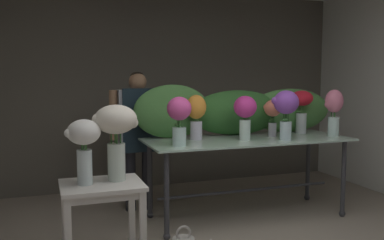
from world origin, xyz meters
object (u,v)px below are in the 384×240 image
(vase_violet_lilies, at_px, (286,108))
(vase_coral_carnations, at_px, (272,113))
(vase_crimson_hydrangea, at_px, (301,106))
(vase_rosy_snapdragons, at_px, (334,109))
(vase_cream_lisianthus_tall, at_px, (116,130))
(vase_fuchsia_ranunculus, at_px, (179,116))
(side_table_white, at_px, (102,198))
(vase_sunset_peonies, at_px, (196,114))
(vase_white_roses_tall, at_px, (84,143))
(vase_magenta_anemones, at_px, (245,113))
(display_table_glass, at_px, (247,150))
(florist, at_px, (138,126))

(vase_violet_lilies, distance_m, vase_coral_carnations, 0.29)
(vase_crimson_hydrangea, xyz_separation_m, vase_rosy_snapdragons, (0.23, -0.30, -0.02))
(vase_violet_lilies, relative_size, vase_cream_lisianthus_tall, 0.87)
(vase_fuchsia_ranunculus, relative_size, vase_coral_carnations, 1.17)
(side_table_white, relative_size, vase_sunset_peonies, 1.53)
(vase_violet_lilies, relative_size, vase_sunset_peonies, 1.10)
(vase_crimson_hydrangea, bearing_deg, vase_sunset_peonies, -178.70)
(vase_fuchsia_ranunculus, relative_size, vase_white_roses_tall, 0.96)
(side_table_white, xyz_separation_m, vase_crimson_hydrangea, (2.41, 0.98, 0.58))
(vase_magenta_anemones, relative_size, vase_white_roses_tall, 0.94)
(vase_rosy_snapdragons, xyz_separation_m, vase_white_roses_tall, (-2.76, -0.68, -0.13))
(vase_fuchsia_ranunculus, height_order, vase_violet_lilies, vase_violet_lilies)
(vase_magenta_anemones, xyz_separation_m, vase_sunset_peonies, (-0.46, 0.21, -0.01))
(display_table_glass, height_order, vase_sunset_peonies, vase_sunset_peonies)
(florist, bearing_deg, vase_coral_carnations, -22.90)
(side_table_white, bearing_deg, vase_cream_lisianthus_tall, 22.04)
(vase_sunset_peonies, distance_m, vase_cream_lisianthus_tall, 1.34)
(vase_crimson_hydrangea, height_order, vase_coral_carnations, vase_crimson_hydrangea)
(side_table_white, relative_size, vase_white_roses_tall, 1.46)
(vase_crimson_hydrangea, height_order, vase_sunset_peonies, vase_crimson_hydrangea)
(display_table_glass, xyz_separation_m, vase_cream_lisianthus_tall, (-1.53, -0.79, 0.38))
(vase_crimson_hydrangea, relative_size, vase_cream_lisianthus_tall, 0.84)
(side_table_white, height_order, florist, florist)
(vase_fuchsia_ranunculus, bearing_deg, florist, 103.91)
(side_table_white, bearing_deg, florist, 67.62)
(vase_fuchsia_ranunculus, distance_m, vase_rosy_snapdragons, 1.82)
(vase_coral_carnations, height_order, vase_white_roses_tall, vase_coral_carnations)
(vase_coral_carnations, height_order, vase_cream_lisianthus_tall, vase_cream_lisianthus_tall)
(florist, distance_m, vase_cream_lisianthus_tall, 1.51)
(vase_cream_lisianthus_tall, bearing_deg, vase_white_roses_tall, -168.54)
(vase_magenta_anemones, bearing_deg, vase_white_roses_tall, -156.43)
(vase_cream_lisianthus_tall, bearing_deg, vase_coral_carnations, 24.44)
(vase_coral_carnations, bearing_deg, florist, 157.10)
(vase_crimson_hydrangea, bearing_deg, florist, 164.59)
(vase_violet_lilies, relative_size, vase_coral_carnations, 1.28)
(vase_rosy_snapdragons, relative_size, vase_cream_lisianthus_tall, 0.87)
(display_table_glass, distance_m, vase_magenta_anemones, 0.43)
(vase_fuchsia_ranunculus, bearing_deg, vase_coral_carnations, 13.03)
(display_table_glass, height_order, vase_fuchsia_ranunculus, vase_fuchsia_ranunculus)
(florist, bearing_deg, vase_white_roses_tall, -116.36)
(side_table_white, xyz_separation_m, vase_violet_lilies, (1.98, 0.61, 0.60))
(florist, bearing_deg, side_table_white, -112.38)
(vase_fuchsia_ranunculus, relative_size, vase_magenta_anemones, 1.02)
(side_table_white, height_order, vase_violet_lilies, vase_violet_lilies)
(side_table_white, xyz_separation_m, vase_sunset_peonies, (1.11, 0.95, 0.53))
(vase_magenta_anemones, bearing_deg, vase_coral_carnations, 20.65)
(side_table_white, xyz_separation_m, vase_magenta_anemones, (1.58, 0.74, 0.55))
(vase_rosy_snapdragons, bearing_deg, display_table_glass, 170.88)
(side_table_white, height_order, vase_white_roses_tall, vase_white_roses_tall)
(display_table_glass, bearing_deg, vase_sunset_peonies, 168.00)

